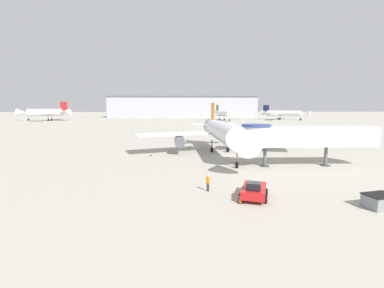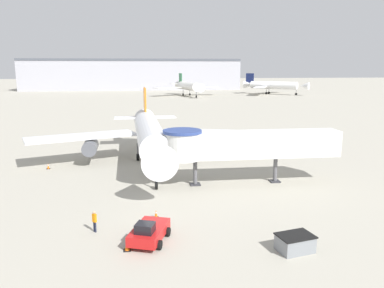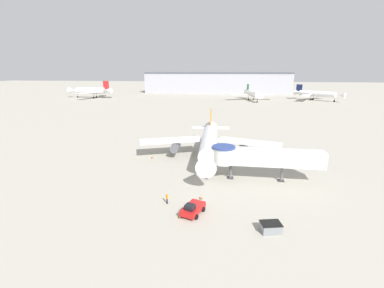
{
  "view_description": "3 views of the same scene",
  "coord_description": "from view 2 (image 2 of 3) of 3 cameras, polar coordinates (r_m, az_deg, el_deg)",
  "views": [
    {
      "loc": [
        -8.43,
        -43.46,
        8.45
      ],
      "look_at": [
        -6.62,
        -6.01,
        3.02
      ],
      "focal_mm": 24.0,
      "sensor_mm": 36.0,
      "label": 1
    },
    {
      "loc": [
        -1.93,
        -46.15,
        12.4
      ],
      "look_at": [
        4.89,
        2.82,
        2.29
      ],
      "focal_mm": 35.0,
      "sensor_mm": 36.0,
      "label": 2
    },
    {
      "loc": [
        2.39,
        -51.67,
        18.96
      ],
      "look_at": [
        -4.29,
        -0.39,
        4.02
      ],
      "focal_mm": 24.0,
      "sensor_mm": 36.0,
      "label": 3
    }
  ],
  "objects": [
    {
      "name": "ground_plane",
      "position": [
        47.83,
        -5.35,
        -3.52
      ],
      "size": [
        800.0,
        800.0,
        0.0
      ],
      "primitive_type": "plane",
      "color": "#A8A393"
    },
    {
      "name": "main_airplane",
      "position": [
        48.98,
        -6.51,
        1.57
      ],
      "size": [
        32.39,
        29.54,
        9.36
      ],
      "rotation": [
        0.0,
        0.0,
        0.03
      ],
      "color": "silver",
      "rests_on": "ground_plane"
    },
    {
      "name": "jet_bridge",
      "position": [
        40.39,
        7.29,
        -0.06
      ],
      "size": [
        19.18,
        4.09,
        6.01
      ],
      "rotation": [
        0.0,
        0.0,
        -0.01
      ],
      "color": "silver",
      "rests_on": "ground_plane"
    },
    {
      "name": "pushback_tug_red",
      "position": [
        27.93,
        -6.6,
        -13.15
      ],
      "size": [
        3.32,
        4.42,
        1.74
      ],
      "rotation": [
        0.0,
        0.0,
        -0.35
      ],
      "color": "red",
      "rests_on": "ground_plane"
    },
    {
      "name": "service_container_gray",
      "position": [
        27.49,
        15.43,
        -14.32
      ],
      "size": [
        2.77,
        2.2,
        1.18
      ],
      "rotation": [
        0.0,
        0.0,
        0.21
      ],
      "color": "gray",
      "rests_on": "ground_plane"
    },
    {
      "name": "traffic_cone_near_nose",
      "position": [
        32.12,
        -5.51,
        -10.57
      ],
      "size": [
        0.42,
        0.42,
        0.69
      ],
      "color": "black",
      "rests_on": "ground_plane"
    },
    {
      "name": "traffic_cone_port_wing",
      "position": [
        50.02,
        -21.06,
        -3.19
      ],
      "size": [
        0.42,
        0.42,
        0.69
      ],
      "color": "black",
      "rests_on": "ground_plane"
    },
    {
      "name": "traffic_cone_apron_front",
      "position": [
        27.08,
        -9.87,
        -14.93
      ],
      "size": [
        0.51,
        0.51,
        0.84
      ],
      "color": "black",
      "rests_on": "ground_plane"
    },
    {
      "name": "ground_crew_marshaller",
      "position": [
        30.09,
        -14.64,
        -11.13
      ],
      "size": [
        0.37,
        0.36,
        1.71
      ],
      "rotation": [
        0.0,
        0.0,
        5.52
      ],
      "color": "#1E2338",
      "rests_on": "ground_plane"
    },
    {
      "name": "background_jet_green_tail",
      "position": [
        167.64,
        -0.64,
        8.8
      ],
      "size": [
        30.39,
        29.45,
        9.86
      ],
      "rotation": [
        0.0,
        0.0,
        0.21
      ],
      "color": "white",
      "rests_on": "ground_plane"
    },
    {
      "name": "background_jet_navy_tail",
      "position": [
        182.18,
        12.09,
        8.76
      ],
      "size": [
        27.52,
        27.13,
        9.74
      ],
      "rotation": [
        0.0,
        0.0,
        0.86
      ],
      "color": "white",
      "rests_on": "ground_plane"
    },
    {
      "name": "terminal_building",
      "position": [
        221.22,
        -9.01,
        10.44
      ],
      "size": [
        120.8,
        23.76,
        17.25
      ],
      "color": "#A8A8B2",
      "rests_on": "ground_plane"
    }
  ]
}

